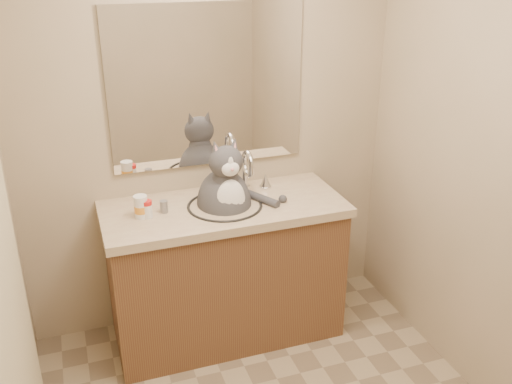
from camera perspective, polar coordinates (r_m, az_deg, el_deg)
room at (r=2.18m, az=3.65°, el=-2.97°), size 2.22×2.52×2.42m
vanity at (r=3.35m, az=-3.07°, el=-7.61°), size 1.34×0.59×1.12m
mirror at (r=3.21m, az=-4.86°, el=10.45°), size 1.10×0.02×0.90m
shower_curtain at (r=2.23m, az=-23.76°, el=-9.50°), size 0.02×1.30×1.93m
cat at (r=3.14m, az=-3.09°, el=-0.71°), size 0.44×0.35×0.60m
pill_bottle_redcap at (r=3.04m, az=-10.84°, el=-1.68°), size 0.06×0.06×0.10m
pill_bottle_orange at (r=3.04m, az=-11.44°, el=-1.50°), size 0.09×0.09×0.12m
grey_canister at (r=3.09m, az=-9.19°, el=-1.45°), size 0.06×0.06×0.07m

